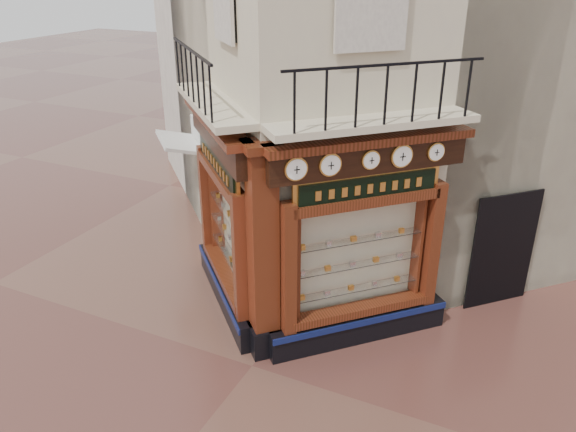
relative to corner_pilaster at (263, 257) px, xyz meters
The scene contains 15 objects.
ground 2.01m from the corner_pilaster, 90.00° to the right, with size 80.00×80.00×0.00m, color #552F27.
neighbour_left 9.21m from the corner_pilaster, 106.93° to the left, with size 8.00×8.00×11.00m, color beige.
neighbour_right 9.21m from the corner_pilaster, 73.07° to the left, with size 8.00×8.00×11.00m, color beige.
shopfront_left 1.77m from the corner_pilaster, 142.77° to the left, with size 2.86×2.86×3.98m.
shopfront_right 1.77m from the corner_pilaster, 37.23° to the left, with size 2.86×2.86×3.98m.
corner_pilaster is the anchor object (origin of this frame).
balcony 2.47m from the corner_pilaster, 90.00° to the left, with size 5.94×2.97×1.03m.
clock_a 1.78m from the corner_pilaster, ahead, with size 0.31×0.31×0.38m.
clock_b 1.99m from the corner_pilaster, 21.80° to the left, with size 0.30×0.30×0.38m.
clock_c 2.43m from the corner_pilaster, 30.93° to the left, with size 0.26×0.26×0.32m.
clock_d 2.85m from the corner_pilaster, 34.34° to the left, with size 0.32×0.32×0.40m.
clock_e 3.39m from the corner_pilaster, 36.67° to the left, with size 0.26×0.26×0.32m.
awning 5.29m from the corner_pilaster, 140.83° to the left, with size 1.60×0.96×0.08m, color silver, non-canonical shape.
signboard_left 2.12m from the corner_pilaster, 145.25° to the left, with size 2.06×2.06×0.55m.
signboard_right 2.12m from the corner_pilaster, 34.75° to the left, with size 1.94×1.94×0.52m.
Camera 1 is at (3.95, -6.87, 6.54)m, focal length 35.00 mm.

